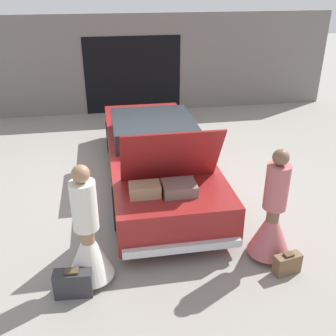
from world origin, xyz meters
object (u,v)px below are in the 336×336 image
(person_left, at_px, (88,242))
(person_right, at_px, (272,221))
(suitcase_beside_left_person, at_px, (73,283))
(suitcase_beside_right_person, at_px, (287,264))
(car, at_px, (155,154))

(person_left, height_order, person_right, person_left)
(person_left, xyz_separation_m, person_right, (2.56, 0.06, -0.00))
(person_right, xyz_separation_m, suitcase_beside_left_person, (-2.78, -0.32, -0.42))
(suitcase_beside_left_person, relative_size, suitcase_beside_right_person, 1.24)
(suitcase_beside_right_person, bearing_deg, suitcase_beside_left_person, 178.46)
(person_left, distance_m, suitcase_beside_left_person, 0.55)
(suitcase_beside_left_person, bearing_deg, person_left, 49.40)
(car, bearing_deg, suitcase_beside_right_person, -65.58)
(person_right, bearing_deg, suitcase_beside_left_person, 94.61)
(suitcase_beside_left_person, height_order, suitcase_beside_right_person, suitcase_beside_left_person)
(person_right, height_order, suitcase_beside_left_person, person_right)
(car, height_order, suitcase_beside_left_person, car)
(suitcase_beside_left_person, distance_m, suitcase_beside_right_person, 2.89)
(car, xyz_separation_m, suitcase_beside_left_person, (-1.50, -2.98, -0.38))
(person_left, relative_size, person_right, 1.01)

